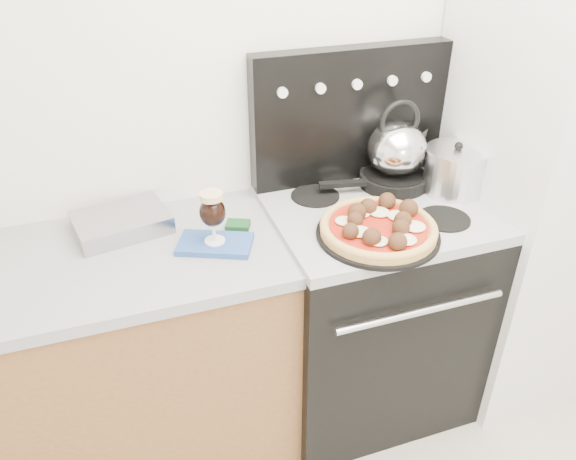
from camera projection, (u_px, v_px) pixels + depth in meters
name	position (u px, v px, depth m)	size (l,w,h in m)	color
room_shell	(558.00, 276.00, 1.10)	(3.52, 3.01, 2.52)	beige
base_cabinet	(81.00, 375.00, 1.98)	(1.45, 0.60, 0.86)	brown
countertop	(52.00, 272.00, 1.74)	(1.48, 0.63, 0.04)	#9FA0A5
stove_body	(367.00, 311.00, 2.26)	(0.76, 0.65, 0.88)	black
cooktop	(377.00, 212.00, 2.02)	(0.76, 0.65, 0.04)	#ADADB2
backguard	(350.00, 115.00, 2.10)	(0.76, 0.08, 0.50)	black
fridge	(544.00, 175.00, 2.16)	(0.64, 0.68, 1.90)	silver
foil_sheet	(122.00, 222.00, 1.90)	(0.30, 0.22, 0.06)	silver
oven_mitt	(215.00, 244.00, 1.82)	(0.24, 0.14, 0.02)	#2B519C
beer_glass	(213.00, 217.00, 1.77)	(0.08, 0.08, 0.18)	black
pizza_pan	(378.00, 234.00, 1.84)	(0.41, 0.41, 0.01)	black
pizza	(379.00, 226.00, 1.82)	(0.38, 0.38, 0.05)	#F1BA74
skillet	(393.00, 179.00, 2.15)	(0.26, 0.26, 0.05)	black
tea_kettle	(397.00, 144.00, 2.07)	(0.22, 0.22, 0.24)	silver
stock_pot	(454.00, 172.00, 2.07)	(0.22, 0.22, 0.16)	silver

